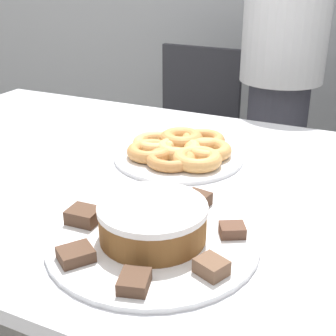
{
  "coord_description": "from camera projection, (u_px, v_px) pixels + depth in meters",
  "views": [
    {
      "loc": [
        0.39,
        -0.91,
        1.22
      ],
      "look_at": [
        -0.01,
        -0.07,
        0.81
      ],
      "focal_mm": 50.0,
      "sensor_mm": 36.0,
      "label": 1
    }
  ],
  "objects": [
    {
      "name": "table",
      "position": [
        184.0,
        208.0,
        1.12
      ],
      "size": [
        1.93,
        1.04,
        0.75
      ],
      "color": "silver",
      "rests_on": "ground_plane"
    },
    {
      "name": "person_standing",
      "position": [
        282.0,
        68.0,
        1.82
      ],
      "size": [
        0.32,
        0.32,
        1.61
      ],
      "color": "#383842",
      "rests_on": "ground_plane"
    },
    {
      "name": "office_chair_left",
      "position": [
        187.0,
        151.0,
        2.22
      ],
      "size": [
        0.46,
        0.46,
        0.87
      ],
      "rotation": [
        0.0,
        0.0,
        -0.04
      ],
      "color": "black",
      "rests_on": "ground_plane"
    },
    {
      "name": "plate_cake",
      "position": [
        153.0,
        240.0,
        0.86
      ],
      "size": [
        0.39,
        0.39,
        0.01
      ],
      "color": "white",
      "rests_on": "table"
    },
    {
      "name": "plate_donuts",
      "position": [
        178.0,
        156.0,
        1.23
      ],
      "size": [
        0.34,
        0.34,
        0.01
      ],
      "color": "white",
      "rests_on": "table"
    },
    {
      "name": "frosted_cake",
      "position": [
        153.0,
        221.0,
        0.84
      ],
      "size": [
        0.2,
        0.2,
        0.07
      ],
      "color": "brown",
      "rests_on": "plate_cake"
    },
    {
      "name": "lamington_0",
      "position": [
        211.0,
        267.0,
        0.75
      ],
      "size": [
        0.06,
        0.06,
        0.03
      ],
      "rotation": [
        0.0,
        0.0,
        5.88
      ],
      "color": "brown",
      "rests_on": "plate_cake"
    },
    {
      "name": "lamington_1",
      "position": [
        232.0,
        230.0,
        0.86
      ],
      "size": [
        0.06,
        0.06,
        0.02
      ],
      "rotation": [
        0.0,
        0.0,
        6.78
      ],
      "color": "brown",
      "rests_on": "plate_cake"
    },
    {
      "name": "lamington_2",
      "position": [
        196.0,
        200.0,
        0.96
      ],
      "size": [
        0.06,
        0.06,
        0.03
      ],
      "rotation": [
        0.0,
        0.0,
        7.68
      ],
      "color": "#513828",
      "rests_on": "plate_cake"
    },
    {
      "name": "lamington_3",
      "position": [
        136.0,
        196.0,
        0.98
      ],
      "size": [
        0.07,
        0.07,
        0.03
      ],
      "rotation": [
        0.0,
        0.0,
        8.58
      ],
      "color": "brown",
      "rests_on": "plate_cake"
    },
    {
      "name": "lamington_4",
      "position": [
        84.0,
        216.0,
        0.9
      ],
      "size": [
        0.06,
        0.05,
        0.03
      ],
      "rotation": [
        0.0,
        0.0,
        9.47
      ],
      "color": "#513828",
      "rests_on": "plate_cake"
    },
    {
      "name": "lamington_5",
      "position": [
        76.0,
        254.0,
        0.79
      ],
      "size": [
        0.07,
        0.07,
        0.02
      ],
      "rotation": [
        0.0,
        0.0,
        10.37
      ],
      "color": "#513828",
      "rests_on": "plate_cake"
    },
    {
      "name": "lamington_6",
      "position": [
        134.0,
        282.0,
        0.72
      ],
      "size": [
        0.06,
        0.06,
        0.02
      ],
      "rotation": [
        0.0,
        0.0,
        11.27
      ],
      "color": "#513828",
      "rests_on": "plate_cake"
    },
    {
      "name": "donut_0",
      "position": [
        179.0,
        148.0,
        1.22
      ],
      "size": [
        0.12,
        0.12,
        0.03
      ],
      "color": "#E5AD66",
      "rests_on": "plate_donuts"
    },
    {
      "name": "donut_1",
      "position": [
        181.0,
        139.0,
        1.28
      ],
      "size": [
        0.12,
        0.12,
        0.04
      ],
      "color": "#D18E4C",
      "rests_on": "plate_donuts"
    },
    {
      "name": "donut_2",
      "position": [
        156.0,
        143.0,
        1.26
      ],
      "size": [
        0.12,
        0.12,
        0.03
      ],
      "color": "#E5AD66",
      "rests_on": "plate_donuts"
    },
    {
      "name": "donut_3",
      "position": [
        150.0,
        151.0,
        1.2
      ],
      "size": [
        0.12,
        0.12,
        0.03
      ],
      "color": "#D18E4C",
      "rests_on": "plate_donuts"
    },
    {
      "name": "donut_4",
      "position": [
        171.0,
        159.0,
        1.16
      ],
      "size": [
        0.12,
        0.12,
        0.03
      ],
      "color": "#C68447",
      "rests_on": "plate_donuts"
    },
    {
      "name": "donut_5",
      "position": [
        196.0,
        159.0,
        1.15
      ],
      "size": [
        0.12,
        0.12,
        0.04
      ],
      "color": "tan",
      "rests_on": "plate_donuts"
    },
    {
      "name": "donut_6",
      "position": [
        209.0,
        150.0,
        1.21
      ],
      "size": [
        0.13,
        0.13,
        0.03
      ],
      "color": "tan",
      "rests_on": "plate_donuts"
    },
    {
      "name": "donut_7",
      "position": [
        203.0,
        140.0,
        1.28
      ],
      "size": [
        0.12,
        0.12,
        0.03
      ],
      "color": "#D18E4C",
      "rests_on": "plate_donuts"
    }
  ]
}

